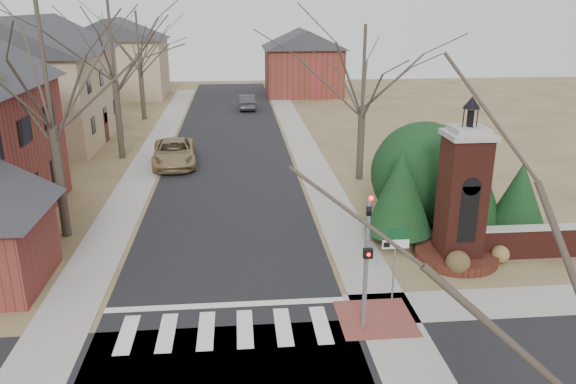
{
  "coord_description": "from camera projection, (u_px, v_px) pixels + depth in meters",
  "views": [
    {
      "loc": [
        0.53,
        -14.45,
        9.63
      ],
      "look_at": [
        2.43,
        6.0,
        2.71
      ],
      "focal_mm": 35.0,
      "sensor_mm": 36.0,
      "label": 1
    }
  ],
  "objects": [
    {
      "name": "bare_tree_0",
      "position": [
        43.0,
        55.0,
        22.09
      ],
      "size": [
        8.05,
        8.05,
        11.15
      ],
      "color": "#473D33",
      "rests_on": "ground"
    },
    {
      "name": "brick_gate_monument",
      "position": [
        461.0,
        209.0,
        21.48
      ],
      "size": [
        3.2,
        3.2,
        6.47
      ],
      "color": "#4E1E16",
      "rests_on": "ground"
    },
    {
      "name": "house_stucco_left",
      "position": [
        35.0,
        79.0,
        39.49
      ],
      "size": [
        9.8,
        12.8,
        9.28
      ],
      "color": "tan",
      "rests_on": "ground"
    },
    {
      "name": "curb_apron",
      "position": [
        376.0,
        319.0,
        18.03
      ],
      "size": [
        2.4,
        2.4,
        0.02
      ],
      "primitive_type": "cube",
      "color": "brown",
      "rests_on": "ground"
    },
    {
      "name": "traffic_signal_pole",
      "position": [
        367.0,
        252.0,
        16.76
      ],
      "size": [
        0.28,
        0.41,
        4.5
      ],
      "color": "slate",
      "rests_on": "ground"
    },
    {
      "name": "dry_shrub_right",
      "position": [
        500.0,
        254.0,
        21.82
      ],
      "size": [
        0.71,
        0.71,
        0.71
      ],
      "primitive_type": "sphere",
      "color": "olive",
      "rests_on": "ground"
    },
    {
      "name": "evergreen_mass",
      "position": [
        424.0,
        170.0,
        25.65
      ],
      "size": [
        4.8,
        4.8,
        4.8
      ],
      "primitive_type": "sphere",
      "color": "black",
      "rests_on": "ground"
    },
    {
      "name": "main_street",
      "position": [
        230.0,
        155.0,
        37.42
      ],
      "size": [
        8.0,
        70.0,
        0.01
      ],
      "primitive_type": "cube",
      "color": "black",
      "rests_on": "ground"
    },
    {
      "name": "house_distant_left",
      "position": [
        116.0,
        57.0,
        59.54
      ],
      "size": [
        10.8,
        8.8,
        8.53
      ],
      "color": "tan",
      "rests_on": "ground"
    },
    {
      "name": "sidewalk_left",
      "position": [
        150.0,
        157.0,
        36.97
      ],
      "size": [
        2.0,
        60.0,
        0.02
      ],
      "primitive_type": "cube",
      "color": "gray",
      "rests_on": "ground"
    },
    {
      "name": "evergreen_near",
      "position": [
        400.0,
        190.0,
        23.17
      ],
      "size": [
        2.8,
        2.8,
        4.1
      ],
      "color": "#473D33",
      "rests_on": "ground"
    },
    {
      "name": "pickup_truck",
      "position": [
        174.0,
        153.0,
        34.97
      ],
      "size": [
        3.04,
        5.81,
        1.56
      ],
      "primitive_type": "imported",
      "rotation": [
        0.0,
        0.0,
        0.08
      ],
      "color": "#967C51",
      "rests_on": "ground"
    },
    {
      "name": "stop_bar",
      "position": [
        226.0,
        305.0,
        18.84
      ],
      "size": [
        8.0,
        0.35,
        0.02
      ],
      "primitive_type": "cube",
      "color": "silver",
      "rests_on": "ground"
    },
    {
      "name": "bare_tree_3",
      "position": [
        364.0,
        61.0,
        30.28
      ],
      "size": [
        7.0,
        7.0,
        9.7
      ],
      "color": "#473D33",
      "rests_on": "ground"
    },
    {
      "name": "crosswalk_zone",
      "position": [
        226.0,
        330.0,
        17.42
      ],
      "size": [
        8.0,
        2.2,
        0.02
      ],
      "primitive_type": "cube",
      "color": "silver",
      "rests_on": "ground"
    },
    {
      "name": "brick_garden_wall",
      "position": [
        566.0,
        240.0,
        22.36
      ],
      "size": [
        7.5,
        0.5,
        1.3
      ],
      "color": "#4E1E16",
      "rests_on": "ground"
    },
    {
      "name": "bare_tree_1",
      "position": [
        110.0,
        31.0,
        34.24
      ],
      "size": [
        8.4,
        8.4,
        11.64
      ],
      "color": "#473D33",
      "rests_on": "ground"
    },
    {
      "name": "evergreen_far",
      "position": [
        520.0,
        194.0,
        23.95
      ],
      "size": [
        2.4,
        2.4,
        3.3
      ],
      "color": "#473D33",
      "rests_on": "ground"
    },
    {
      "name": "bare_tree_2",
      "position": [
        137.0,
        36.0,
        46.79
      ],
      "size": [
        7.35,
        7.35,
        10.19
      ],
      "color": "#473D33",
      "rests_on": "ground"
    },
    {
      "name": "sign_post",
      "position": [
        395.0,
        250.0,
        18.41
      ],
      "size": [
        0.9,
        0.07,
        2.75
      ],
      "color": "slate",
      "rests_on": "ground"
    },
    {
      "name": "dry_shrub_left",
      "position": [
        458.0,
        263.0,
        20.9
      ],
      "size": [
        0.91,
        0.91,
        0.91
      ],
      "primitive_type": "sphere",
      "color": "brown",
      "rests_on": "ground"
    },
    {
      "name": "distant_car",
      "position": [
        247.0,
        102.0,
        53.45
      ],
      "size": [
        1.49,
        4.26,
        1.4
      ],
      "primitive_type": "imported",
      "rotation": [
        0.0,
        0.0,
        3.14
      ],
      "color": "#383A40",
      "rests_on": "ground"
    },
    {
      "name": "house_distant_right",
      "position": [
        303.0,
        61.0,
        61.49
      ],
      "size": [
        8.8,
        8.8,
        7.3
      ],
      "color": "maroon",
      "rests_on": "ground"
    },
    {
      "name": "evergreen_mid",
      "position": [
        467.0,
        173.0,
        24.49
      ],
      "size": [
        3.4,
        3.4,
        4.7
      ],
      "color": "#473D33",
      "rests_on": "ground"
    },
    {
      "name": "ground",
      "position": [
        225.0,
        345.0,
        16.67
      ],
      "size": [
        120.0,
        120.0,
        0.0
      ],
      "primitive_type": "plane",
      "color": "brown",
      "rests_on": "ground"
    },
    {
      "name": "sidewalk_right_main",
      "position": [
        307.0,
        153.0,
        37.88
      ],
      "size": [
        2.0,
        60.0,
        0.02
      ],
      "primitive_type": "cube",
      "color": "gray",
      "rests_on": "ground"
    }
  ]
}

